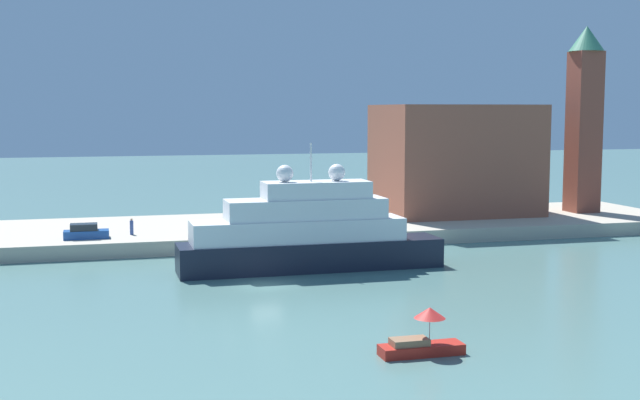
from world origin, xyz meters
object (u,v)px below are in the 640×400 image
object	(u,v)px
harbor_building	(455,159)
mooring_bollard	(279,231)
large_yacht	(307,234)
parked_car	(86,232)
small_motorboat	(422,339)
bell_tower	(584,113)
person_figure	(132,227)

from	to	relation	value
harbor_building	mooring_bollard	distance (m)	28.57
large_yacht	mooring_bollard	world-z (taller)	large_yacht
large_yacht	parked_car	xyz separation A→B (m)	(-19.24, 13.85, -1.03)
small_motorboat	mooring_bollard	distance (m)	37.82
harbor_building	parked_car	bearing A→B (deg)	-168.08
bell_tower	parked_car	distance (m)	61.49
small_motorboat	person_figure	size ratio (longest dim) A/B	2.95
bell_tower	mooring_bollard	distance (m)	43.79
bell_tower	mooring_bollard	world-z (taller)	bell_tower
parked_car	bell_tower	bearing A→B (deg)	6.19
mooring_bollard	person_figure	bearing A→B (deg)	162.82
small_motorboat	harbor_building	bearing A→B (deg)	63.79
small_motorboat	bell_tower	distance (m)	63.81
large_yacht	bell_tower	distance (m)	46.81
parked_car	mooring_bollard	bearing A→B (deg)	-9.19
large_yacht	small_motorboat	bearing A→B (deg)	-89.92
harbor_building	person_figure	world-z (taller)	harbor_building
bell_tower	large_yacht	bearing A→B (deg)	-153.46
large_yacht	parked_car	distance (m)	23.73
small_motorboat	person_figure	xyz separation A→B (m)	(-14.74, 42.27, 1.34)
large_yacht	bell_tower	xyz separation A→B (m)	(40.77, 20.36, 10.70)
large_yacht	bell_tower	bearing A→B (deg)	26.54
harbor_building	mooring_bollard	xyz separation A→B (m)	(-24.99, -12.36, -6.26)
harbor_building	person_figure	bearing A→B (deg)	-168.68
large_yacht	bell_tower	world-z (taller)	bell_tower
large_yacht	person_figure	bearing A→B (deg)	133.95
mooring_bollard	parked_car	bearing A→B (deg)	170.81
bell_tower	person_figure	xyz separation A→B (m)	(-55.47, -5.11, -11.58)
harbor_building	parked_car	distance (m)	45.36
small_motorboat	mooring_bollard	size ratio (longest dim) A/B	5.92
parked_car	mooring_bollard	xyz separation A→B (m)	(18.99, -3.07, -0.22)
small_motorboat	bell_tower	xyz separation A→B (m)	(40.73, 47.38, 12.92)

